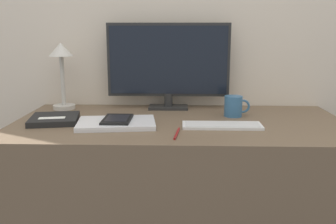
{
  "coord_description": "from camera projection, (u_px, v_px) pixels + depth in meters",
  "views": [
    {
      "loc": [
        0.0,
        -1.38,
        1.13
      ],
      "look_at": [
        -0.05,
        0.11,
        0.8
      ],
      "focal_mm": 40.0,
      "sensor_mm": 36.0,
      "label": 1
    }
  ],
  "objects": [
    {
      "name": "ereader",
      "position": [
        116.0,
        119.0,
        1.56
      ],
      "size": [
        0.12,
        0.18,
        0.01
      ],
      "color": "black",
      "rests_on": "laptop"
    },
    {
      "name": "monitor",
      "position": [
        168.0,
        63.0,
        1.84
      ],
      "size": [
        0.61,
        0.11,
        0.42
      ],
      "color": "#262626",
      "rests_on": "desk"
    },
    {
      "name": "pen",
      "position": [
        176.0,
        133.0,
        1.42
      ],
      "size": [
        0.03,
        0.15,
        0.01
      ],
      "color": "maroon",
      "rests_on": "desk"
    },
    {
      "name": "wall_back",
      "position": [
        180.0,
        16.0,
        1.9
      ],
      "size": [
        3.6,
        0.05,
        2.4
      ],
      "color": "beige",
      "rests_on": "ground_plane"
    },
    {
      "name": "keyboard",
      "position": [
        221.0,
        125.0,
        1.53
      ],
      "size": [
        0.32,
        0.11,
        0.01
      ],
      "color": "silver",
      "rests_on": "desk"
    },
    {
      "name": "laptop",
      "position": [
        116.0,
        123.0,
        1.55
      ],
      "size": [
        0.34,
        0.25,
        0.02
      ],
      "color": "silver",
      "rests_on": "desk"
    },
    {
      "name": "coffee_mug",
      "position": [
        233.0,
        106.0,
        1.71
      ],
      "size": [
        0.12,
        0.08,
        0.09
      ],
      "color": "#336089",
      "rests_on": "desk"
    },
    {
      "name": "notebook",
      "position": [
        54.0,
        119.0,
        1.61
      ],
      "size": [
        0.23,
        0.24,
        0.03
      ],
      "color": "black",
      "rests_on": "desk"
    },
    {
      "name": "desk_lamp",
      "position": [
        61.0,
        63.0,
        1.83
      ],
      "size": [
        0.12,
        0.12,
        0.33
      ],
      "color": "#BCB7AD",
      "rests_on": "desk"
    },
    {
      "name": "desk",
      "position": [
        178.0,
        200.0,
        1.71
      ],
      "size": [
        1.44,
        0.7,
        0.74
      ],
      "color": "brown",
      "rests_on": "ground_plane"
    }
  ]
}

